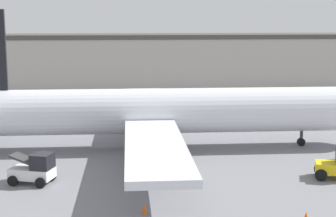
# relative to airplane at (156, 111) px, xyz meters

# --- Properties ---
(ground_plane) EXTENTS (400.00, 400.00, 0.00)m
(ground_plane) POSITION_rel_airplane_xyz_m (1.01, -0.03, -3.33)
(ground_plane) COLOR slate
(terminal_building) EXTENTS (88.59, 12.24, 9.00)m
(terminal_building) POSITION_rel_airplane_xyz_m (3.56, 39.62, 1.18)
(terminal_building) COLOR #ADA89E
(terminal_building) RESTS_ON ground_plane
(airplane) EXTENTS (40.98, 37.10, 12.07)m
(airplane) POSITION_rel_airplane_xyz_m (0.00, 0.00, 0.00)
(airplane) COLOR silver
(airplane) RESTS_ON ground_plane
(baggage_tug) EXTENTS (3.03, 2.58, 2.22)m
(baggage_tug) POSITION_rel_airplane_xyz_m (11.95, -10.14, -2.32)
(baggage_tug) COLOR yellow
(baggage_tug) RESTS_ON ground_plane
(belt_loader_truck) EXTENTS (3.28, 2.69, 2.16)m
(belt_loader_truck) POSITION_rel_airplane_xyz_m (-9.21, -8.90, -2.30)
(belt_loader_truck) COLOR silver
(belt_loader_truck) RESTS_ON ground_plane
(safety_cone_near) EXTENTS (0.36, 0.36, 0.55)m
(safety_cone_near) POSITION_rel_airplane_xyz_m (6.88, -17.52, -3.05)
(safety_cone_near) COLOR #EF590F
(safety_cone_near) RESTS_ON ground_plane
(safety_cone_far) EXTENTS (0.36, 0.36, 0.55)m
(safety_cone_far) POSITION_rel_airplane_xyz_m (-2.08, -15.35, -3.05)
(safety_cone_far) COLOR #EF590F
(safety_cone_far) RESTS_ON ground_plane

